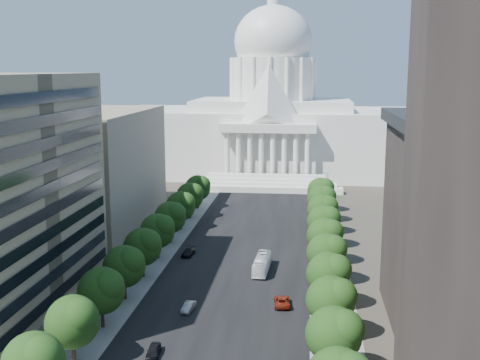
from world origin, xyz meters
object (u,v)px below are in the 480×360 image
at_px(car_dark_b, 188,252).
at_px(city_bus, 262,264).
at_px(car_silver, 189,307).
at_px(car_dark_a, 154,351).
at_px(car_red, 282,301).

xyz_separation_m(car_dark_b, city_bus, (17.04, -8.71, 0.85)).
relative_size(car_silver, city_bus, 0.38).
height_order(car_dark_a, car_silver, car_dark_a).
relative_size(car_dark_b, city_bus, 0.45).
bearing_deg(car_dark_a, car_red, 45.49).
bearing_deg(car_silver, car_dark_b, 108.80).
bearing_deg(car_dark_a, car_dark_b, 91.12).
distance_m(car_dark_a, car_silver, 16.64).
height_order(car_dark_b, city_bus, city_bus).
relative_size(car_dark_a, car_dark_b, 0.84).
distance_m(car_red, city_bus, 18.30).
bearing_deg(city_bus, car_red, -71.83).
xyz_separation_m(car_silver, car_red, (15.78, 4.14, 0.09)).
bearing_deg(car_dark_b, city_bus, -21.19).
bearing_deg(city_bus, car_dark_b, 155.66).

